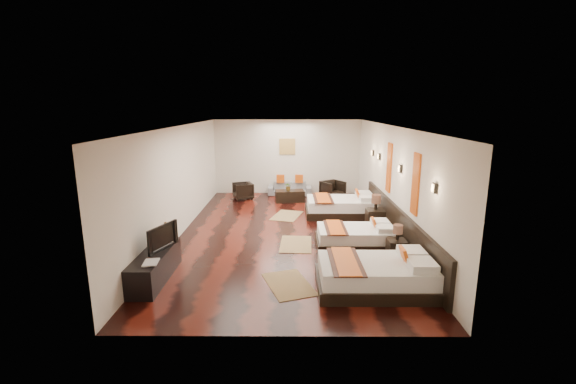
{
  "coord_description": "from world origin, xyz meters",
  "views": [
    {
      "loc": [
        0.11,
        -9.77,
        3.3
      ],
      "look_at": [
        0.05,
        0.0,
        1.1
      ],
      "focal_mm": 23.97,
      "sensor_mm": 36.0,
      "label": 1
    }
  ],
  "objects_px": {
    "bed_near": "(377,275)",
    "tv": "(159,237)",
    "nightstand_a": "(397,247)",
    "book": "(143,263)",
    "bed_mid": "(356,237)",
    "sofa": "(290,189)",
    "figurine": "(166,231)",
    "table_plant": "(288,186)",
    "tv_console": "(155,266)",
    "bed_far": "(342,206)",
    "nightstand_b": "(375,217)",
    "armchair_right": "(333,190)",
    "armchair_left": "(243,191)",
    "coffee_table": "(290,196)"
  },
  "relations": [
    {
      "from": "tv",
      "to": "armchair_left",
      "type": "distance_m",
      "value": 6.44
    },
    {
      "from": "book",
      "to": "figurine",
      "type": "relative_size",
      "value": 0.93
    },
    {
      "from": "bed_near",
      "to": "book",
      "type": "bearing_deg",
      "value": -177.82
    },
    {
      "from": "bed_far",
      "to": "bed_near",
      "type": "bearing_deg",
      "value": -90.0
    },
    {
      "from": "book",
      "to": "sofa",
      "type": "height_order",
      "value": "book"
    },
    {
      "from": "nightstand_a",
      "to": "coffee_table",
      "type": "bearing_deg",
      "value": 114.35
    },
    {
      "from": "bed_near",
      "to": "sofa",
      "type": "bearing_deg",
      "value": 101.81
    },
    {
      "from": "armchair_right",
      "to": "bed_near",
      "type": "bearing_deg",
      "value": -123.63
    },
    {
      "from": "nightstand_b",
      "to": "sofa",
      "type": "height_order",
      "value": "nightstand_b"
    },
    {
      "from": "bed_near",
      "to": "coffee_table",
      "type": "height_order",
      "value": "bed_near"
    },
    {
      "from": "armchair_left",
      "to": "coffee_table",
      "type": "relative_size",
      "value": 0.66
    },
    {
      "from": "nightstand_b",
      "to": "armchair_right",
      "type": "xyz_separation_m",
      "value": [
        -0.79,
        3.45,
        -0.0
      ]
    },
    {
      "from": "coffee_table",
      "to": "table_plant",
      "type": "distance_m",
      "value": 0.35
    },
    {
      "from": "nightstand_a",
      "to": "armchair_right",
      "type": "relative_size",
      "value": 1.08
    },
    {
      "from": "bed_near",
      "to": "tv",
      "type": "xyz_separation_m",
      "value": [
        -4.15,
        0.6,
        0.52
      ]
    },
    {
      "from": "nightstand_a",
      "to": "tv_console",
      "type": "xyz_separation_m",
      "value": [
        -4.95,
        -1.03,
        -0.0
      ]
    },
    {
      "from": "figurine",
      "to": "coffee_table",
      "type": "height_order",
      "value": "figurine"
    },
    {
      "from": "tv_console",
      "to": "table_plant",
      "type": "bearing_deg",
      "value": 67.79
    },
    {
      "from": "table_plant",
      "to": "nightstand_b",
      "type": "bearing_deg",
      "value": -51.68
    },
    {
      "from": "tv",
      "to": "coffee_table",
      "type": "bearing_deg",
      "value": -2.59
    },
    {
      "from": "armchair_right",
      "to": "table_plant",
      "type": "distance_m",
      "value": 1.67
    },
    {
      "from": "bed_mid",
      "to": "book",
      "type": "distance_m",
      "value": 4.83
    },
    {
      "from": "bed_near",
      "to": "sofa",
      "type": "relative_size",
      "value": 1.32
    },
    {
      "from": "bed_near",
      "to": "nightstand_b",
      "type": "bearing_deg",
      "value": 78.26
    },
    {
      "from": "book",
      "to": "armchair_right",
      "type": "xyz_separation_m",
      "value": [
        4.15,
        7.21,
        -0.24
      ]
    },
    {
      "from": "tv_console",
      "to": "figurine",
      "type": "xyz_separation_m",
      "value": [
        0.0,
        0.75,
        0.46
      ]
    },
    {
      "from": "armchair_left",
      "to": "armchair_right",
      "type": "relative_size",
      "value": 0.92
    },
    {
      "from": "nightstand_a",
      "to": "table_plant",
      "type": "bearing_deg",
      "value": 114.69
    },
    {
      "from": "nightstand_b",
      "to": "sofa",
      "type": "bearing_deg",
      "value": 120.05
    },
    {
      "from": "bed_far",
      "to": "figurine",
      "type": "xyz_separation_m",
      "value": [
        -4.2,
        -3.75,
        0.46
      ]
    },
    {
      "from": "nightstand_b",
      "to": "sofa",
      "type": "distance_m",
      "value": 4.7
    },
    {
      "from": "book",
      "to": "coffee_table",
      "type": "relative_size",
      "value": 0.35
    },
    {
      "from": "figurine",
      "to": "table_plant",
      "type": "bearing_deg",
      "value": 65.1
    },
    {
      "from": "bed_far",
      "to": "table_plant",
      "type": "bearing_deg",
      "value": 133.43
    },
    {
      "from": "tv_console",
      "to": "tv",
      "type": "relative_size",
      "value": 2.1
    },
    {
      "from": "book",
      "to": "nightstand_b",
      "type": "bearing_deg",
      "value": 37.24
    },
    {
      "from": "figurine",
      "to": "sofa",
      "type": "relative_size",
      "value": 0.23
    },
    {
      "from": "armchair_left",
      "to": "coffee_table",
      "type": "distance_m",
      "value": 1.73
    },
    {
      "from": "sofa",
      "to": "nightstand_a",
      "type": "bearing_deg",
      "value": -68.88
    },
    {
      "from": "tv",
      "to": "figurine",
      "type": "bearing_deg",
      "value": 25.6
    },
    {
      "from": "bed_far",
      "to": "nightstand_b",
      "type": "bearing_deg",
      "value": -59.92
    },
    {
      "from": "armchair_right",
      "to": "coffee_table",
      "type": "distance_m",
      "value": 1.62
    },
    {
      "from": "sofa",
      "to": "table_plant",
      "type": "xyz_separation_m",
      "value": [
        -0.04,
        -1.03,
        0.31
      ]
    },
    {
      "from": "book",
      "to": "table_plant",
      "type": "relative_size",
      "value": 1.15
    },
    {
      "from": "bed_near",
      "to": "tv",
      "type": "distance_m",
      "value": 4.22
    },
    {
      "from": "tv_console",
      "to": "tv",
      "type": "xyz_separation_m",
      "value": [
        0.05,
        0.21,
        0.52
      ]
    },
    {
      "from": "sofa",
      "to": "armchair_left",
      "type": "bearing_deg",
      "value": -157.06
    },
    {
      "from": "nightstand_a",
      "to": "book",
      "type": "xyz_separation_m",
      "value": [
        -4.95,
        -1.58,
        0.29
      ]
    },
    {
      "from": "bed_mid",
      "to": "tv_console",
      "type": "xyz_separation_m",
      "value": [
        -4.19,
        -1.82,
        0.03
      ]
    },
    {
      "from": "nightstand_a",
      "to": "tv_console",
      "type": "height_order",
      "value": "nightstand_a"
    }
  ]
}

